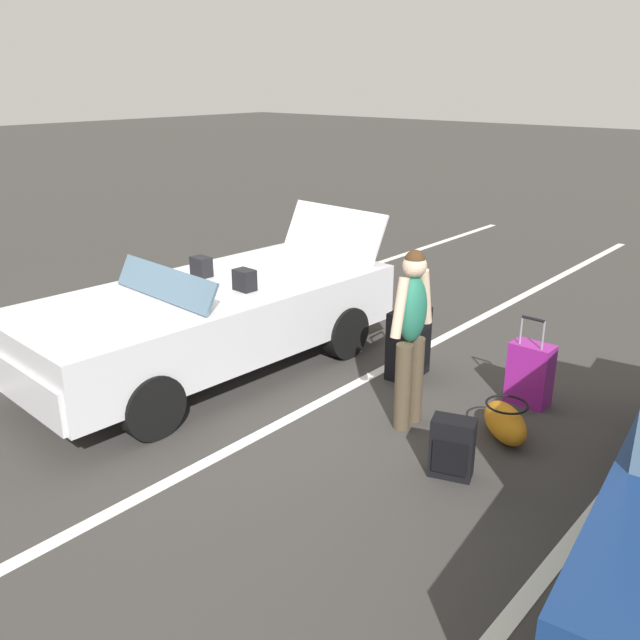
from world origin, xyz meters
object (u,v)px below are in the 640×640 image
Objects in this scene: duffel_bag at (505,422)px; suitcase_small_carryon at (452,448)px; suitcase_medium_bright at (530,374)px; traveler_person at (412,330)px; suitcase_large_black at (409,343)px; convertible_car at (194,323)px.

suitcase_small_carryon is at bearing -3.58° from duffel_bag.
traveler_person is (1.13, -0.65, 0.62)m from suitcase_medium_bright.
suitcase_large_black is 1.28m from suitcase_medium_bright.
convertible_car is 3.45m from suitcase_medium_bright.
traveler_person is (0.90, 0.60, 0.56)m from suitcase_large_black.
traveler_person reaches higher than duffel_bag.
suitcase_medium_bright is at bearing -169.60° from duffel_bag.
duffel_bag is (-0.91, 3.13, -0.43)m from convertible_car.
traveler_person reaches higher than suitcase_medium_bright.
traveler_person is (-0.56, 2.34, 0.34)m from convertible_car.
suitcase_small_carryon is (1.38, 1.35, -0.12)m from suitcase_large_black.
duffel_bag is 0.41× the size of traveler_person.
suitcase_small_carryon is at bearing 146.04° from traveler_person.
suitcase_large_black is 1.03× the size of suitcase_medium_bright.
convertible_car is at bearing -143.15° from suitcase_large_black.
traveler_person is at bearing -59.35° from suitcase_large_black.
suitcase_small_carryon is (1.61, 0.09, -0.07)m from suitcase_medium_bright.
convertible_car reaches higher than duffel_bag.
suitcase_large_black reaches higher than suitcase_small_carryon.
suitcase_large_black is 1.93m from suitcase_small_carryon.
suitcase_medium_bright is 1.82× the size of suitcase_small_carryon.
suitcase_large_black is at bearing -155.56° from suitcase_small_carryon.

